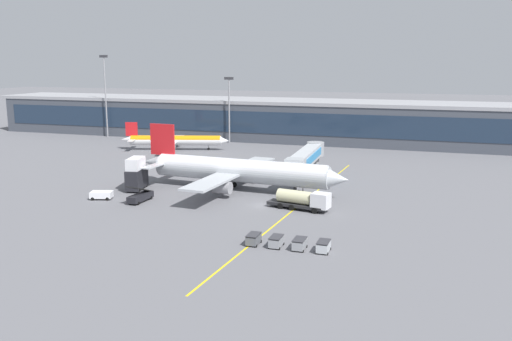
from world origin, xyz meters
TOP-DOWN VIEW (x-y plane):
  - ground_plane at (0.00, 0.00)m, footprint 700.00×700.00m
  - apron_lead_in_line at (5.74, 2.00)m, footprint 5.11×79.87m
  - terminal_building at (-9.38, 79.10)m, footprint 218.37×21.68m
  - main_airliner at (-8.05, 9.52)m, footprint 42.94×33.87m
  - jet_bridge at (2.28, 22.48)m, footprint 4.65×25.34m
  - fuel_tanker at (6.98, -0.57)m, footprint 11.08×4.44m
  - catering_lift at (-26.94, 3.76)m, footprint 3.84×7.17m
  - pushback_tug at (-29.21, -4.87)m, footprint 4.31×3.32m
  - belt_loader at (-21.55, -4.26)m, footprint 2.14×6.94m
  - baggage_cart_0 at (4.79, -19.84)m, footprint 1.63×2.66m
  - baggage_cart_1 at (7.99, -19.83)m, footprint 1.63×2.66m
  - baggage_cart_2 at (11.19, -19.82)m, footprint 1.63×2.66m
  - baggage_cart_3 at (14.39, -19.80)m, footprint 1.63×2.66m
  - commuter_jet_far at (-41.61, 49.52)m, footprint 29.61×23.91m
  - apron_light_mast_0 at (-74.93, 67.14)m, footprint 2.80×0.50m
  - apron_light_mast_1 at (-32.11, 67.14)m, footprint 2.80×0.50m

SIDE VIEW (x-z plane):
  - ground_plane at x=0.00m, z-range 0.00..0.00m
  - apron_lead_in_line at x=5.74m, z-range 0.00..0.01m
  - baggage_cart_0 at x=4.79m, z-range 0.04..1.52m
  - baggage_cart_1 at x=7.99m, z-range 0.04..1.52m
  - baggage_cart_2 at x=11.19m, z-range 0.04..1.52m
  - baggage_cart_3 at x=14.39m, z-range 0.04..1.52m
  - pushback_tug at x=-29.21m, z-range 0.15..1.55m
  - belt_loader at x=-21.55m, z-range -0.75..2.73m
  - fuel_tanker at x=6.98m, z-range 0.12..3.37m
  - commuter_jet_far at x=-41.61m, z-range -1.16..6.60m
  - catering_lift at x=-26.94m, z-range -0.08..6.22m
  - main_airliner at x=-8.05m, z-range -2.15..9.93m
  - jet_bridge at x=2.28m, z-range 1.61..8.19m
  - terminal_building at x=-9.38m, z-range 0.02..12.57m
  - apron_light_mast_1 at x=-32.11m, z-range 1.91..21.68m
  - apron_light_mast_0 at x=-74.93m, z-range 2.03..28.35m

